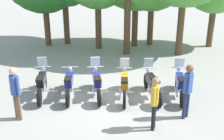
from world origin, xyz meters
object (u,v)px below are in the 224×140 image
motorcycle_5 (180,84)px  person_1 (155,100)px  motorcycle_1 (69,84)px  motorcycle_2 (97,83)px  person_2 (188,87)px  motorcycle_3 (124,85)px  motorcycle_4 (152,85)px  motorcycle_0 (42,83)px  person_0 (15,90)px

motorcycle_5 → person_1: person_1 is taller
motorcycle_5 → person_1: size_ratio=1.31×
motorcycle_1 → motorcycle_5: 4.13m
motorcycle_2 → person_2: person_2 is taller
motorcycle_3 → motorcycle_4: 1.03m
motorcycle_1 → motorcycle_3: bearing=-96.0°
motorcycle_3 → motorcycle_4: size_ratio=1.02×
motorcycle_1 → person_1: size_ratio=1.30×
motorcycle_0 → motorcycle_2: 2.06m
motorcycle_5 → person_2: (0.01, -1.52, 0.57)m
motorcycle_0 → motorcycle_2: same height
motorcycle_4 → motorcycle_5: (1.04, 0.14, 0.00)m
person_2 → motorcycle_0: bearing=28.7°
motorcycle_2 → motorcycle_4: 2.05m
motorcycle_2 → motorcycle_3: size_ratio=0.98×
motorcycle_5 → person_2: person_2 is taller
motorcycle_4 → motorcycle_5: size_ratio=0.98×
motorcycle_2 → motorcycle_5: 3.10m
motorcycle_3 → person_2: bearing=-125.5°
motorcycle_1 → motorcycle_5: motorcycle_5 is taller
person_0 → person_1: size_ratio=1.05×
motorcycle_3 → motorcycle_5: (2.05, 0.26, 0.00)m
motorcycle_2 → motorcycle_5: same height
person_2 → motorcycle_3: bearing=8.8°
person_0 → motorcycle_1: bearing=177.1°
motorcycle_3 → person_1: (1.02, -2.04, 0.46)m
person_1 → person_2: person_2 is taller
motorcycle_1 → person_1: (3.07, -1.91, 0.48)m
motorcycle_3 → person_2: size_ratio=1.20×
motorcycle_0 → person_0: (-0.18, -1.73, 0.53)m
motorcycle_0 → motorcycle_5: bearing=-97.4°
motorcycle_1 → person_1: bearing=-131.7°
motorcycle_1 → person_2: bearing=-115.2°
motorcycle_5 → person_1: (-1.04, -2.30, 0.46)m
motorcycle_0 → motorcycle_4: 4.11m
person_0 → person_1: person_0 is taller
motorcycle_2 → person_1: size_ratio=1.28×
motorcycle_0 → motorcycle_5: (5.14, 0.46, 0.00)m
person_0 → motorcycle_0: bearing=-155.0°
person_1 → person_2: size_ratio=0.92×
motorcycle_2 → person_2: size_ratio=1.18×
person_0 → person_2: person_2 is taller
person_0 → motorcycle_5: bearing=143.5°
motorcycle_3 → person_1: bearing=-157.5°
motorcycle_1 → person_0: person_0 is taller
motorcycle_4 → motorcycle_5: 1.05m
motorcycle_5 → person_2: 1.62m
motorcycle_1 → motorcycle_3: (2.05, 0.14, 0.01)m
motorcycle_3 → person_1: size_ratio=1.31×
motorcycle_3 → person_0: bearing=116.7°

